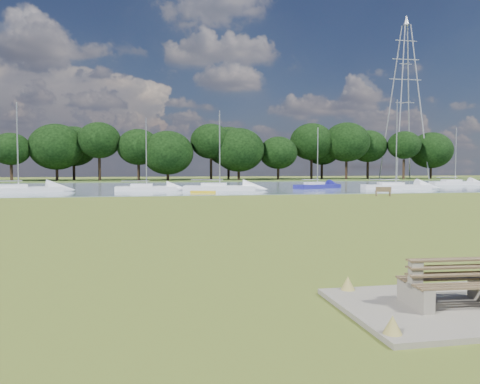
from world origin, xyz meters
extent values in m
plane|color=olive|center=(0.00, 0.00, 0.00)|extent=(220.00, 220.00, 0.00)
cube|color=slate|center=(0.00, 42.00, 0.00)|extent=(220.00, 40.00, 0.10)
cube|color=#4C6626|center=(0.00, 72.00, 0.00)|extent=(220.00, 20.00, 0.40)
cube|color=gray|center=(0.00, -14.00, 0.05)|extent=(4.20, 3.20, 0.10)
cube|color=gray|center=(-0.75, -13.95, 0.32)|extent=(0.29, 1.06, 0.44)
cube|color=gray|center=(-0.75, -13.95, 0.72)|extent=(0.23, 0.19, 0.55)
cube|color=brown|center=(-0.02, -14.33, 0.55)|extent=(1.82, 0.53, 0.04)
cube|color=brown|center=(-0.01, -14.08, 0.85)|extent=(1.80, 0.26, 0.44)
cube|color=brown|center=(0.02, -13.67, 0.55)|extent=(1.82, 0.53, 0.04)
cube|color=brown|center=(0.01, -13.92, 0.85)|extent=(1.80, 0.26, 0.44)
cube|color=brown|center=(15.00, 18.35, 0.22)|extent=(0.20, 0.43, 0.44)
cube|color=brown|center=(16.18, 18.00, 0.22)|extent=(0.20, 0.43, 0.44)
cube|color=brown|center=(15.59, 18.18, 0.44)|extent=(1.49, 0.82, 0.05)
cube|color=brown|center=(15.53, 18.00, 0.67)|extent=(1.38, 0.45, 0.43)
cube|color=yellow|center=(-0.38, 25.29, 0.18)|extent=(2.63, 1.26, 0.26)
cylinder|color=#A2A4A8|center=(45.28, 67.54, 16.41)|extent=(0.25, 0.25, 32.41)
cylinder|color=#A2A4A8|center=(50.19, 67.54, 16.41)|extent=(0.25, 0.25, 32.41)
cylinder|color=#A2A4A8|center=(45.28, 72.46, 16.41)|extent=(0.25, 0.25, 32.41)
cylinder|color=#A2A4A8|center=(50.19, 72.46, 16.41)|extent=(0.25, 0.25, 32.41)
cube|color=#A2A4A8|center=(47.74, 70.00, 21.27)|extent=(7.37, 0.16, 0.16)
cube|color=#A2A4A8|center=(47.74, 70.00, 25.48)|extent=(6.11, 0.16, 0.16)
cube|color=#A2A4A8|center=(47.74, 70.00, 29.37)|extent=(4.84, 0.16, 0.16)
cone|color=#A2A4A8|center=(47.74, 70.00, 33.66)|extent=(1.26, 1.26, 2.11)
cylinder|color=black|center=(-30.00, 68.00, 2.04)|extent=(0.52, 0.52, 3.67)
ellipsoid|color=black|center=(-30.00, 68.00, 6.52)|extent=(9.36, 9.36, 7.96)
cylinder|color=black|center=(-23.00, 68.00, 2.19)|extent=(0.52, 0.52, 3.97)
ellipsoid|color=black|center=(-23.00, 68.00, 7.04)|extent=(7.28, 7.28, 6.19)
cylinder|color=black|center=(-16.00, 68.00, 2.34)|extent=(0.52, 0.52, 4.27)
ellipsoid|color=black|center=(-16.00, 68.00, 7.55)|extent=(8.32, 8.32, 7.08)
cylinder|color=black|center=(-9.00, 68.00, 1.89)|extent=(0.52, 0.52, 3.37)
ellipsoid|color=black|center=(-9.00, 68.00, 6.01)|extent=(9.36, 9.36, 7.96)
cylinder|color=black|center=(-2.00, 68.00, 2.04)|extent=(0.52, 0.52, 3.67)
ellipsoid|color=black|center=(-2.00, 68.00, 6.52)|extent=(7.28, 7.28, 6.19)
cylinder|color=black|center=(5.00, 68.00, 2.19)|extent=(0.52, 0.52, 3.97)
ellipsoid|color=black|center=(5.00, 68.00, 7.04)|extent=(8.32, 8.32, 7.08)
cylinder|color=black|center=(12.00, 68.00, 2.34)|extent=(0.52, 0.52, 4.27)
ellipsoid|color=black|center=(12.00, 68.00, 7.55)|extent=(9.36, 9.36, 7.96)
cylinder|color=black|center=(19.00, 68.00, 1.89)|extent=(0.52, 0.52, 3.37)
ellipsoid|color=black|center=(19.00, 68.00, 6.01)|extent=(7.28, 7.28, 6.19)
cylinder|color=black|center=(26.00, 68.00, 2.04)|extent=(0.52, 0.52, 3.67)
ellipsoid|color=black|center=(26.00, 68.00, 6.52)|extent=(8.32, 8.32, 7.08)
cylinder|color=black|center=(33.00, 68.00, 2.19)|extent=(0.52, 0.52, 3.97)
ellipsoid|color=black|center=(33.00, 68.00, 7.04)|extent=(9.36, 9.36, 7.96)
cylinder|color=black|center=(40.00, 68.00, 2.34)|extent=(0.52, 0.52, 4.27)
ellipsoid|color=black|center=(40.00, 68.00, 7.55)|extent=(7.28, 7.28, 6.19)
cylinder|color=black|center=(47.00, 68.00, 1.89)|extent=(0.52, 0.52, 3.37)
ellipsoid|color=black|center=(47.00, 68.00, 6.01)|extent=(8.32, 8.32, 7.08)
cylinder|color=black|center=(54.00, 68.00, 2.04)|extent=(0.52, 0.52, 3.67)
ellipsoid|color=black|center=(54.00, 68.00, 6.52)|extent=(9.36, 9.36, 7.96)
cube|color=white|center=(-6.06, 31.39, 0.41)|extent=(6.85, 2.08, 0.71)
cube|color=white|center=(-6.60, 31.41, 0.84)|extent=(2.42, 1.56, 0.46)
cylinder|color=#A5A8AD|center=(-6.06, 31.39, 4.38)|extent=(0.12, 0.12, 7.64)
cube|color=white|center=(-19.06, 29.90, 0.44)|extent=(8.69, 5.05, 0.79)
cube|color=white|center=(-19.69, 29.67, 0.92)|extent=(3.39, 2.73, 0.51)
cylinder|color=#A5A8AD|center=(-19.06, 29.90, 4.99)|extent=(0.14, 0.14, 8.75)
cube|color=navy|center=(14.71, 33.17, 0.41)|extent=(6.63, 4.24, 0.72)
cube|color=white|center=(14.23, 32.97, 0.85)|extent=(2.64, 2.21, 0.46)
cylinder|color=#A5A8AD|center=(14.71, 33.17, 4.07)|extent=(0.12, 0.12, 7.01)
cube|color=white|center=(38.08, 39.18, 0.43)|extent=(7.23, 2.74, 0.75)
cube|color=white|center=(37.52, 39.24, 0.88)|extent=(2.63, 1.81, 0.48)
cylinder|color=#A5A8AD|center=(38.08, 39.18, 4.52)|extent=(0.13, 0.13, 7.86)
cube|color=white|center=(23.31, 29.65, 0.43)|extent=(8.14, 3.35, 0.75)
cube|color=white|center=(22.68, 29.74, 0.88)|extent=(2.99, 2.13, 0.48)
cylinder|color=#A5A8AD|center=(23.31, 29.65, 5.66)|extent=(0.13, 0.13, 10.14)
cube|color=white|center=(2.06, 30.36, 0.44)|extent=(8.35, 3.98, 0.78)
cube|color=white|center=(1.43, 30.50, 0.91)|extent=(3.14, 2.35, 0.50)
cylinder|color=#A5A8AD|center=(2.06, 30.36, 4.82)|extent=(0.13, 0.13, 8.42)
camera|label=1|loc=(-5.62, -21.84, 2.72)|focal=35.00mm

